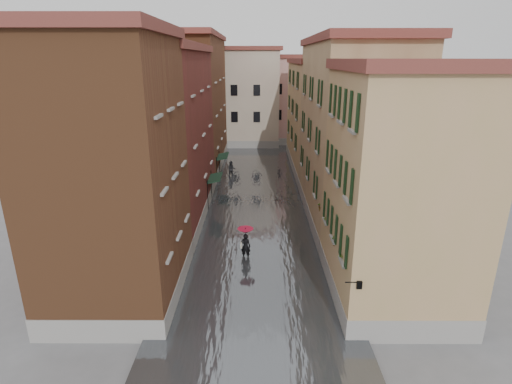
{
  "coord_description": "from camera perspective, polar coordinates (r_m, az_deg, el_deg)",
  "views": [
    {
      "loc": [
        0.06,
        -20.65,
        12.02
      ],
      "look_at": [
        -0.02,
        6.17,
        3.0
      ],
      "focal_mm": 28.0,
      "sensor_mm": 36.0,
      "label": 1
    }
  ],
  "objects": [
    {
      "name": "floodwater",
      "position": [
        35.7,
        0.06,
        -0.92
      ],
      "size": [
        10.0,
        60.0,
        0.2
      ],
      "primitive_type": "cube",
      "color": "#4C5055",
      "rests_on": "ground"
    },
    {
      "name": "ground",
      "position": [
        23.89,
        0.01,
        -11.62
      ],
      "size": [
        120.0,
        120.0,
        0.0
      ],
      "primitive_type": "plane",
      "color": "#5B5B5E",
      "rests_on": "ground"
    },
    {
      "name": "building_left_mid",
      "position": [
        31.02,
        -13.1,
        7.39
      ],
      "size": [
        6.0,
        14.0,
        12.5
      ],
      "primitive_type": "cube",
      "color": "maroon",
      "rests_on": "ground"
    },
    {
      "name": "building_end_cream",
      "position": [
        58.99,
        -2.88,
        13.2
      ],
      "size": [
        12.0,
        9.0,
        13.0
      ],
      "primitive_type": "cube",
      "color": "#BFB197",
      "rests_on": "ground"
    },
    {
      "name": "awning_near",
      "position": [
        33.51,
        -5.92,
        1.91
      ],
      "size": [
        1.09,
        2.79,
        2.8
      ],
      "color": "black",
      "rests_on": "ground"
    },
    {
      "name": "building_right_far",
      "position": [
        45.62,
        9.07,
        10.46
      ],
      "size": [
        6.0,
        16.0,
        11.5
      ],
      "primitive_type": "cube",
      "color": "tan",
      "rests_on": "ground"
    },
    {
      "name": "wall_lantern",
      "position": [
        17.72,
        14.45,
        -12.64
      ],
      "size": [
        0.71,
        0.22,
        0.35
      ],
      "color": "black",
      "rests_on": "ground"
    },
    {
      "name": "window_planters",
      "position": [
        21.98,
        10.84,
        -4.54
      ],
      "size": [
        0.59,
        7.69,
        0.84
      ],
      "color": "maroon",
      "rests_on": "ground"
    },
    {
      "name": "building_end_pink",
      "position": [
        61.23,
        5.88,
        12.85
      ],
      "size": [
        10.0,
        9.0,
        12.0
      ],
      "primitive_type": "cube",
      "color": "tan",
      "rests_on": "ground"
    },
    {
      "name": "awning_far",
      "position": [
        40.88,
        -4.83,
        5.01
      ],
      "size": [
        1.09,
        2.89,
        2.8
      ],
      "color": "black",
      "rests_on": "ground"
    },
    {
      "name": "building_left_near",
      "position": [
        20.69,
        -19.8,
        1.99
      ],
      "size": [
        6.0,
        8.0,
        13.0
      ],
      "primitive_type": "cube",
      "color": "brown",
      "rests_on": "ground"
    },
    {
      "name": "pedestrian_main",
      "position": [
        24.97,
        -1.5,
        -6.91
      ],
      "size": [
        1.01,
        1.01,
        2.06
      ],
      "color": "black",
      "rests_on": "ground"
    },
    {
      "name": "pedestrian_far",
      "position": [
        42.25,
        -3.53,
        3.25
      ],
      "size": [
        0.88,
        0.7,
        1.74
      ],
      "primitive_type": "imported",
      "rotation": [
        0.0,
        0.0,
        0.06
      ],
      "color": "black",
      "rests_on": "ground"
    },
    {
      "name": "building_right_near",
      "position": [
        20.86,
        19.6,
        -0.01
      ],
      "size": [
        6.0,
        8.0,
        11.5
      ],
      "primitive_type": "cube",
      "color": "tan",
      "rests_on": "ground"
    },
    {
      "name": "building_right_mid",
      "position": [
        30.95,
        13.25,
        7.82
      ],
      "size": [
        6.0,
        14.0,
        13.0
      ],
      "primitive_type": "cube",
      "color": "tan",
      "rests_on": "ground"
    },
    {
      "name": "building_left_far",
      "position": [
        45.48,
        -8.96,
        12.03
      ],
      "size": [
        6.0,
        16.0,
        14.0
      ],
      "primitive_type": "cube",
      "color": "brown",
      "rests_on": "ground"
    }
  ]
}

